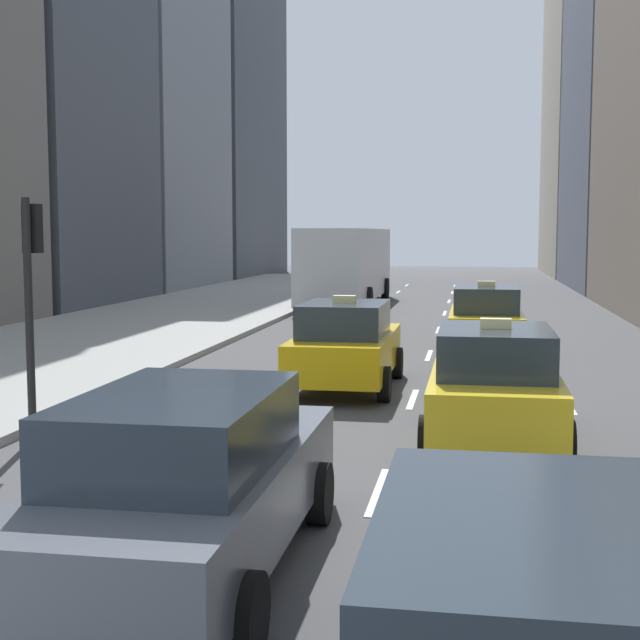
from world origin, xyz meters
The scene contains 9 objects.
sidewalk_left centered at (-7.00, 27.00, 0.07)m, with size 8.00×66.00×0.15m, color #9E9E99.
lane_markings centered at (2.60, 23.00, 0.01)m, with size 5.72×56.00×0.01m.
building_row_left centered at (-14.00, 38.13, 11.36)m, with size 6.00×67.59×29.37m.
taxi_lead centered at (4.00, 20.70, 0.88)m, with size 2.02×4.40×1.87m.
taxi_second centered at (1.20, 14.97, 0.88)m, with size 2.02×4.40×1.87m.
taxi_third centered at (4.00, 10.71, 0.88)m, with size 2.02×4.40×1.87m.
sedan_black_near centered at (1.20, 5.10, 0.88)m, with size 2.02×4.99×1.72m.
city_bus centered at (-1.61, 35.09, 1.79)m, with size 2.80×11.61×3.25m.
traffic_light_pole centered at (-2.75, 9.82, 2.41)m, with size 0.24×0.42×3.60m.
Camera 1 is at (3.68, -2.36, 3.09)m, focal length 50.00 mm.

